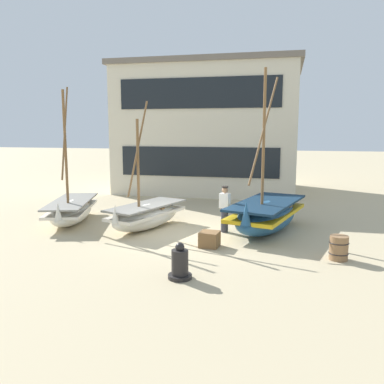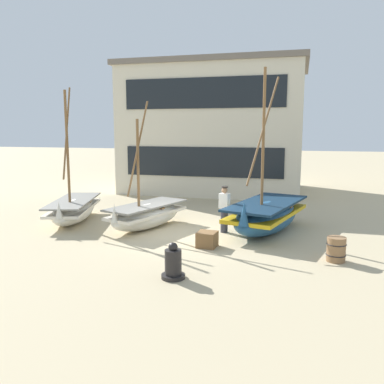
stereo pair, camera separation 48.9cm
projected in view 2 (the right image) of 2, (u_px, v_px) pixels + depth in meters
The scene contains 9 objects.
ground_plane at pixel (185, 236), 14.11m from camera, with size 120.00×120.00×0.00m, color tan.
fishing_boat_near_left at pixel (147, 215), 15.10m from camera, with size 2.34×3.74×4.70m.
fishing_boat_centre_large at pixel (266, 215), 14.56m from camera, with size 2.84×4.68×5.73m.
fishing_boat_far_right at pixel (74, 209), 16.24m from camera, with size 2.43×4.19×5.31m.
fisherman_by_hull at pixel (224, 210), 14.45m from camera, with size 0.41×0.32×1.68m.
capstan_winch at pixel (173, 264), 10.02m from camera, with size 0.60×0.60×0.92m.
wooden_barrel at pixel (336, 249), 11.32m from camera, with size 0.56×0.56×0.70m.
cargo_crate at pixel (207, 239), 12.73m from camera, with size 0.59×0.59×0.49m, color brown.
harbor_building_main at pixel (215, 128), 24.37m from camera, with size 10.60×6.97×7.47m.
Camera 2 is at (3.82, -13.16, 3.68)m, focal length 37.70 mm.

